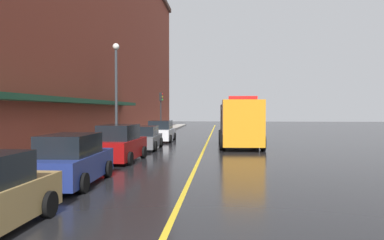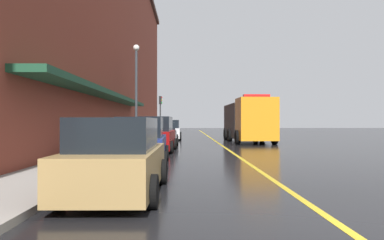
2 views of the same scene
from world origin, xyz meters
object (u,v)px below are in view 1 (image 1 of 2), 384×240
object	(u,v)px
parked_car_4	(161,132)
parked_car_1	(72,161)
parking_meter_0	(111,136)
parked_car_3	(144,138)
parking_meter_1	(97,139)
traffic_light_near	(161,105)
street_lamp_left	(116,83)
parked_car_2	(120,144)
utility_truck	(239,123)

from	to	relation	value
parked_car_4	parked_car_1	bearing A→B (deg)	178.94
parked_car_1	parking_meter_0	xyz separation A→B (m)	(-1.32, 8.97, 0.24)
parked_car_3	parking_meter_1	size ratio (longest dim) A/B	3.46
traffic_light_near	parking_meter_1	bearing A→B (deg)	-90.17
parked_car_3	parked_car_4	distance (m)	6.22
parking_meter_1	street_lamp_left	size ratio (longest dim) A/B	0.19
parking_meter_1	traffic_light_near	distance (m)	20.37
parked_car_2	utility_truck	size ratio (longest dim) A/B	0.50
parking_meter_0	parking_meter_1	size ratio (longest dim) A/B	1.00
parking_meter_1	parking_meter_0	bearing A→B (deg)	90.00
parked_car_3	parked_car_4	bearing A→B (deg)	-3.07
parked_car_1	utility_truck	bearing A→B (deg)	-25.61
parked_car_4	parked_car_3	bearing A→B (deg)	178.32
parked_car_2	parked_car_3	world-z (taller)	parked_car_2
parking_meter_1	parked_car_2	bearing A→B (deg)	-23.23
street_lamp_left	traffic_light_near	distance (m)	14.62
parked_car_3	utility_truck	distance (m)	7.03
parked_car_4	parked_car_2	bearing A→B (deg)	178.95
traffic_light_near	parked_car_2	bearing A→B (deg)	-86.39
parked_car_4	traffic_light_near	world-z (taller)	traffic_light_near
parked_car_4	parking_meter_1	world-z (taller)	parked_car_4
parking_meter_1	traffic_light_near	bearing A→B (deg)	89.83
parked_car_4	parking_meter_1	size ratio (longest dim) A/B	3.43
parking_meter_1	street_lamp_left	xyz separation A→B (m)	(-0.60, 5.71, 3.34)
utility_truck	parked_car_4	bearing A→B (deg)	-120.31
parked_car_1	parked_car_3	xyz separation A→B (m)	(0.05, 11.89, -0.09)
parked_car_2	parking_meter_1	world-z (taller)	parked_car_2
parking_meter_0	parked_car_2	bearing A→B (deg)	-65.84
street_lamp_left	parked_car_3	bearing A→B (deg)	-9.19
utility_truck	parking_meter_1	size ratio (longest dim) A/B	6.60
parked_car_3	street_lamp_left	xyz separation A→B (m)	(-1.97, 0.32, 3.67)
parked_car_1	parking_meter_0	distance (m)	9.07
parked_car_4	utility_truck	world-z (taller)	utility_truck
parked_car_2	traffic_light_near	bearing A→B (deg)	5.66
parked_car_3	parking_meter_1	world-z (taller)	parked_car_3
utility_truck	traffic_light_near	xyz separation A→B (m)	(-7.72, 12.15, 1.49)
parked_car_2	street_lamp_left	xyz separation A→B (m)	(-1.98, 6.30, 3.54)
parked_car_1	utility_truck	world-z (taller)	utility_truck
parked_car_2	parking_meter_0	xyz separation A→B (m)	(-1.38, 3.07, 0.20)
utility_truck	parking_meter_0	xyz separation A→B (m)	(-7.79, -5.64, -0.60)
parked_car_3	parking_meter_0	bearing A→B (deg)	153.04
parking_meter_0	traffic_light_near	size ratio (longest dim) A/B	0.31
parked_car_3	street_lamp_left	bearing A→B (deg)	78.93
utility_truck	traffic_light_near	world-z (taller)	traffic_light_near
parked_car_3	parked_car_4	world-z (taller)	parked_car_4
traffic_light_near	parked_car_4	bearing A→B (deg)	-80.59
parked_car_2	parked_car_4	distance (m)	12.20
parked_car_1	parked_car_2	size ratio (longest dim) A/B	1.04
utility_truck	parked_car_2	bearing A→B (deg)	-37.61
parked_car_3	street_lamp_left	size ratio (longest dim) A/B	0.66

